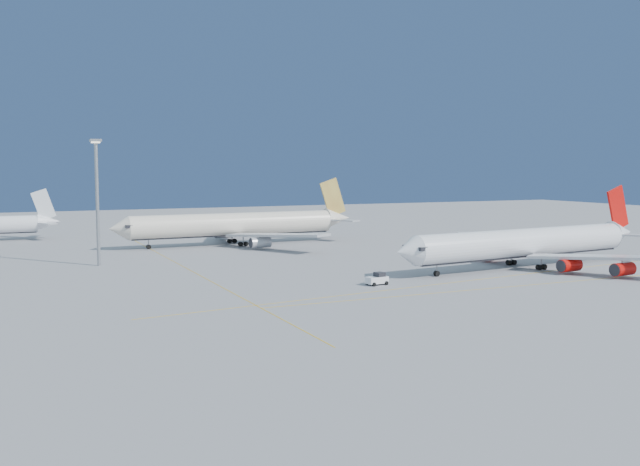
{
  "coord_description": "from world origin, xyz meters",
  "views": [
    {
      "loc": [
        -75.77,
        -114.72,
        21.36
      ],
      "look_at": [
        -12.0,
        26.14,
        7.0
      ],
      "focal_mm": 40.0,
      "sensor_mm": 36.0,
      "label": 1
    }
  ],
  "objects_px": {
    "airliner_etihad": "(239,224)",
    "airliner_virgin": "(528,243)",
    "pushback_tug": "(377,279)",
    "light_mast": "(97,191)"
  },
  "relations": [
    {
      "from": "airliner_etihad",
      "to": "airliner_virgin",
      "type": "bearing_deg",
      "value": -60.54
    },
    {
      "from": "airliner_virgin",
      "to": "pushback_tug",
      "type": "bearing_deg",
      "value": -177.01
    },
    {
      "from": "pushback_tug",
      "to": "airliner_etihad",
      "type": "bearing_deg",
      "value": 82.81
    },
    {
      "from": "airliner_etihad",
      "to": "pushback_tug",
      "type": "xyz_separation_m",
      "value": [
        2.0,
        -75.08,
        -4.51
      ]
    },
    {
      "from": "airliner_virgin",
      "to": "pushback_tug",
      "type": "height_order",
      "value": "airliner_virgin"
    },
    {
      "from": "airliner_virgin",
      "to": "airliner_etihad",
      "type": "xyz_separation_m",
      "value": [
        -42.44,
        68.22,
        0.38
      ]
    },
    {
      "from": "airliner_virgin",
      "to": "light_mast",
      "type": "distance_m",
      "value": 93.08
    },
    {
      "from": "airliner_virgin",
      "to": "pushback_tug",
      "type": "relative_size",
      "value": 16.24
    },
    {
      "from": "airliner_etihad",
      "to": "pushback_tug",
      "type": "height_order",
      "value": "airliner_etihad"
    },
    {
      "from": "airliner_virgin",
      "to": "light_mast",
      "type": "xyz_separation_m",
      "value": [
        -83.27,
        40.13,
        10.93
      ]
    }
  ]
}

